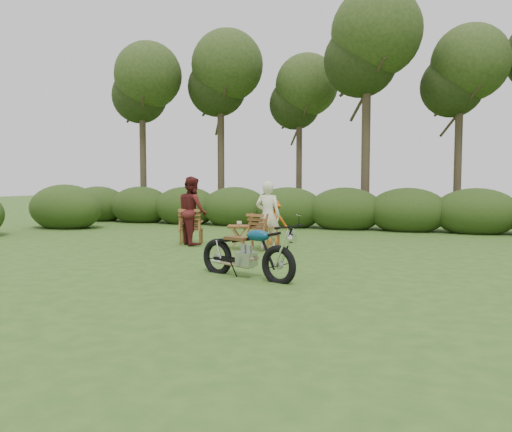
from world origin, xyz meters
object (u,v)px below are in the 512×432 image
(motorcycle, at_px, (246,277))
(adult_a, at_px, (268,250))
(lawn_chair_right, at_px, (266,250))
(adult_b, at_px, (193,245))
(side_table, at_px, (239,237))
(lawn_chair_left, at_px, (192,244))
(child, at_px, (274,244))
(cup, at_px, (239,223))

(motorcycle, distance_m, adult_a, 3.35)
(lawn_chair_right, distance_m, adult_b, 2.06)
(lawn_chair_right, bearing_deg, side_table, 27.47)
(lawn_chair_left, relative_size, side_table, 1.60)
(adult_b, xyz_separation_m, child, (1.87, 0.82, 0.00))
(side_table, distance_m, cup, 0.33)
(cup, xyz_separation_m, adult_a, (0.67, 0.10, -0.61))
(lawn_chair_right, distance_m, side_table, 0.70)
(lawn_chair_right, bearing_deg, adult_b, 13.25)
(lawn_chair_right, xyz_separation_m, side_table, (-0.63, -0.07, 0.28))
(motorcycle, bearing_deg, side_table, 133.78)
(adult_a, distance_m, adult_b, 2.09)
(side_table, xyz_separation_m, child, (0.46, 1.17, -0.28))
(lawn_chair_left, distance_m, child, 2.09)
(side_table, bearing_deg, cup, 103.94)
(adult_b, bearing_deg, motorcycle, 171.54)
(cup, distance_m, adult_b, 1.56)
(lawn_chair_right, distance_m, lawn_chair_left, 2.21)
(adult_a, bearing_deg, lawn_chair_left, -13.27)
(lawn_chair_right, height_order, child, child)
(motorcycle, distance_m, lawn_chair_left, 4.69)
(adult_a, height_order, child, adult_a)
(lawn_chair_left, bearing_deg, adult_a, 150.15)
(cup, relative_size, adult_a, 0.08)
(cup, bearing_deg, motorcycle, -65.63)
(side_table, distance_m, adult_b, 1.48)
(motorcycle, xyz_separation_m, child, (-0.96, 4.30, 0.00))
(adult_b, distance_m, child, 2.04)
(lawn_chair_left, height_order, side_table, side_table)
(lawn_chair_left, relative_size, adult_a, 0.56)
(adult_a, bearing_deg, child, -82.35)
(motorcycle, bearing_deg, cup, 133.67)
(motorcycle, xyz_separation_m, adult_a, (-0.76, 3.27, 0.00))
(motorcycle, height_order, side_table, side_table)
(cup, height_order, adult_b, adult_b)
(side_table, height_order, adult_b, adult_b)
(adult_a, relative_size, child, 1.43)
(side_table, xyz_separation_m, adult_a, (0.66, 0.14, -0.28))
(motorcycle, relative_size, child, 1.68)
(motorcycle, distance_m, child, 4.40)
(child, bearing_deg, side_table, 48.70)
(motorcycle, xyz_separation_m, lawn_chair_right, (-0.79, 3.20, 0.00))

